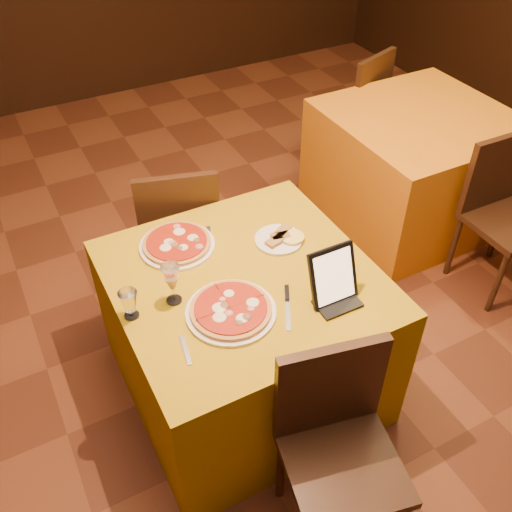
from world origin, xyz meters
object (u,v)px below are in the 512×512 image
chair_main_near (343,467)px  wine_glass (172,284)px  chair_main_far (179,227)px  pizza_near (231,311)px  main_table (245,334)px  chair_side_near (509,223)px  side_table (414,167)px  chair_side_far (348,108)px  tablet (333,276)px  pizza_far (177,244)px  water_glass (130,304)px

chair_main_near → wine_glass: wine_glass is taller
chair_main_far → wine_glass: wine_glass is taller
pizza_near → chair_main_far: bearing=81.7°
chair_main_near → chair_main_far: same height
main_table → wine_glass: (-0.32, 0.00, 0.47)m
chair_side_near → side_table: bearing=90.8°
pizza_near → chair_side_far: bearing=43.8°
tablet → chair_main_far: bearing=103.8°
wine_glass → chair_main_far: bearing=68.6°
chair_main_near → pizza_far: size_ratio=2.65×
water_glass → side_table: bearing=20.0°
side_table → wine_glass: bearing=-158.4°
side_table → chair_side_near: size_ratio=1.21×
chair_main_far → chair_side_near: same height
chair_main_far → water_glass: chair_main_far is taller
main_table → water_glass: water_glass is taller
chair_main_far → wine_glass: 0.95m
chair_main_near → chair_side_near: size_ratio=1.00×
main_table → pizza_far: 0.53m
tablet → chair_side_near: bearing=10.7°
chair_main_near → water_glass: bearing=133.6°
side_table → chair_side_near: (0.00, -0.81, 0.08)m
side_table → pizza_far: 1.95m
chair_side_near → pizza_near: chair_side_near is taller
main_table → wine_glass: size_ratio=5.79×
chair_main_far → water_glass: 1.02m
chair_side_far → tablet: tablet is taller
chair_side_far → pizza_near: bearing=24.2°
main_table → side_table: same height
side_table → pizza_far: bearing=-165.7°
pizza_far → wine_glass: size_ratio=1.81×
side_table → chair_main_near: size_ratio=1.21×
water_glass → tablet: tablet is taller
side_table → chair_side_far: 0.79m
pizza_near → pizza_far: 0.49m
pizza_near → chair_side_near: bearing=4.7°
main_table → chair_main_far: bearing=90.0°
pizza_near → wine_glass: (-0.18, 0.17, 0.08)m
main_table → pizza_far: pizza_far is taller
chair_main_far → tablet: tablet is taller
chair_side_near → water_glass: chair_side_near is taller
chair_main_near → chair_side_far: bearing=66.8°
main_table → chair_side_near: size_ratio=1.21×
chair_side_far → wine_glass: size_ratio=4.79×
chair_main_far → side_table: bearing=-164.8°
chair_main_near → main_table: bearing=101.9°
main_table → side_table: size_ratio=1.00×
wine_glass → water_glass: size_ratio=1.46×
wine_glass → tablet: 0.64m
chair_main_far → pizza_far: chair_main_far is taller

